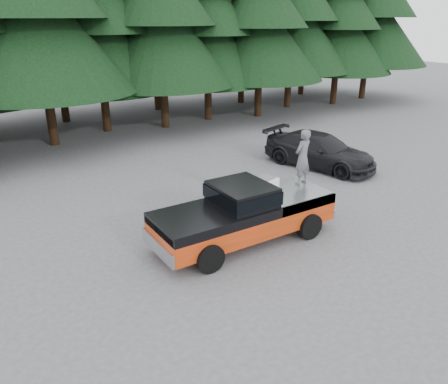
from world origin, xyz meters
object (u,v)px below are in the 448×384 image
air_compressor (265,186)px  parked_car (319,150)px  pickup_truck (244,221)px  man_on_bed (303,157)px

air_compressor → parked_car: size_ratio=0.13×
air_compressor → pickup_truck: bearing=-179.1°
air_compressor → parked_car: air_compressor is taller
pickup_truck → man_on_bed: (2.51, 0.25, 1.60)m
pickup_truck → man_on_bed: man_on_bed is taller
air_compressor → man_on_bed: 1.71m
air_compressor → man_on_bed: (1.57, 0.04, 0.70)m
parked_car → man_on_bed: bearing=-156.1°
pickup_truck → parked_car: (7.21, 4.14, 0.12)m
man_on_bed → air_compressor: bearing=-11.8°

